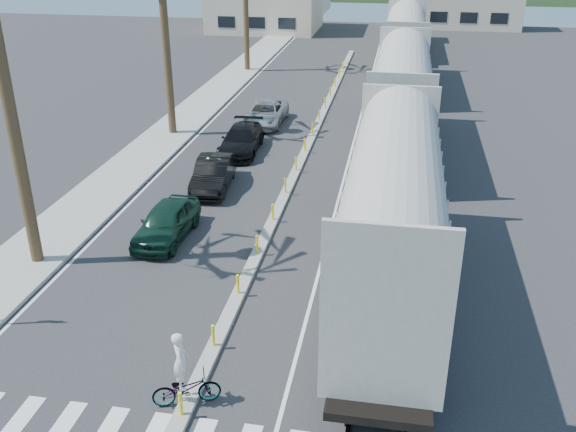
{
  "coord_description": "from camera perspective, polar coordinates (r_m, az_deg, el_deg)",
  "views": [
    {
      "loc": [
        4.96,
        -13.16,
        11.76
      ],
      "look_at": [
        1.28,
        7.52,
        2.0
      ],
      "focal_mm": 40.0,
      "sensor_mm": 36.0,
      "label": 1
    }
  ],
  "objects": [
    {
      "name": "lane_markings",
      "position": [
        40.56,
        -0.45,
        8.08
      ],
      "size": [
        9.42,
        90.0,
        0.01
      ],
      "color": "silver",
      "rests_on": "ground"
    },
    {
      "name": "ground",
      "position": [
        18.34,
        -8.38,
        -15.3
      ],
      "size": [
        140.0,
        140.0,
        0.0
      ],
      "primitive_type": "plane",
      "color": "#28282B",
      "rests_on": "ground"
    },
    {
      "name": "rails",
      "position": [
        42.8,
        9.86,
        8.65
      ],
      "size": [
        1.56,
        100.0,
        0.06
      ],
      "color": "black",
      "rests_on": "ground"
    },
    {
      "name": "cyclist",
      "position": [
        17.63,
        -9.13,
        -14.37
      ],
      "size": [
        1.87,
        2.25,
        2.21
      ],
      "rotation": [
        0.0,
        0.0,
        1.94
      ],
      "color": "#9EA0A5",
      "rests_on": "ground"
    },
    {
      "name": "car_rear",
      "position": [
        40.66,
        -2.02,
        9.1
      ],
      "size": [
        2.32,
        4.92,
        1.36
      ],
      "primitive_type": "imported",
      "rotation": [
        0.0,
        0.0,
        -0.01
      ],
      "color": "#AFB2B4",
      "rests_on": "ground"
    },
    {
      "name": "median",
      "position": [
        35.47,
        1.49,
        5.7
      ],
      "size": [
        0.45,
        60.0,
        0.85
      ],
      "color": "gray",
      "rests_on": "ground"
    },
    {
      "name": "car_lead",
      "position": [
        26.13,
        -10.74,
        -0.51
      ],
      "size": [
        2.01,
        4.41,
        1.47
      ],
      "primitive_type": "imported",
      "rotation": [
        0.0,
        0.0,
        -0.03
      ],
      "color": "#0F2F22",
      "rests_on": "ground"
    },
    {
      "name": "freight_train",
      "position": [
        40.59,
        10.12,
        11.95
      ],
      "size": [
        3.0,
        60.94,
        5.85
      ],
      "color": "#A4A196",
      "rests_on": "ground"
    },
    {
      "name": "car_second",
      "position": [
        30.78,
        -6.65,
        3.76
      ],
      "size": [
        2.39,
        4.75,
        1.47
      ],
      "primitive_type": "imported",
      "rotation": [
        0.0,
        0.0,
        0.09
      ],
      "color": "black",
      "rests_on": "ground"
    },
    {
      "name": "sidewalk",
      "position": [
        42.12,
        -9.08,
        8.51
      ],
      "size": [
        3.0,
        90.0,
        0.15
      ],
      "primitive_type": "cube",
      "color": "gray",
      "rests_on": "ground"
    },
    {
      "name": "car_third",
      "position": [
        35.61,
        -4.18,
        6.78
      ],
      "size": [
        2.41,
        5.05,
        1.42
      ],
      "primitive_type": "imported",
      "rotation": [
        0.0,
        0.0,
        0.04
      ],
      "color": "black",
      "rests_on": "ground"
    }
  ]
}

